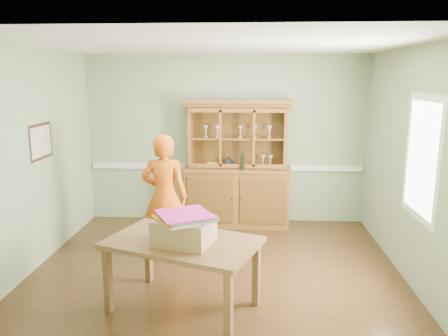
# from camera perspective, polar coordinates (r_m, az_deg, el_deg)

# --- Properties ---
(floor) EXTENTS (4.50, 4.50, 0.00)m
(floor) POSITION_cam_1_polar(r_m,az_deg,el_deg) (5.54, -1.06, -13.26)
(floor) COLOR #4D3018
(floor) RESTS_ON ground
(ceiling) EXTENTS (4.50, 4.50, 0.00)m
(ceiling) POSITION_cam_1_polar(r_m,az_deg,el_deg) (5.03, -1.18, 15.82)
(ceiling) COLOR white
(ceiling) RESTS_ON wall_back
(wall_back) EXTENTS (4.50, 0.00, 4.50)m
(wall_back) POSITION_cam_1_polar(r_m,az_deg,el_deg) (7.08, 0.19, 3.73)
(wall_back) COLOR gray
(wall_back) RESTS_ON floor
(wall_left) EXTENTS (0.00, 4.00, 4.00)m
(wall_left) POSITION_cam_1_polar(r_m,az_deg,el_deg) (5.75, -24.07, 0.78)
(wall_left) COLOR gray
(wall_left) RESTS_ON floor
(wall_right) EXTENTS (0.00, 4.00, 4.00)m
(wall_right) POSITION_cam_1_polar(r_m,az_deg,el_deg) (5.42, 23.31, 0.23)
(wall_right) COLOR gray
(wall_right) RESTS_ON floor
(wall_front) EXTENTS (4.50, 0.00, 4.50)m
(wall_front) POSITION_cam_1_polar(r_m,az_deg,el_deg) (3.19, -4.02, -6.49)
(wall_front) COLOR gray
(wall_front) RESTS_ON floor
(chair_rail) EXTENTS (4.41, 0.05, 0.08)m
(chair_rail) POSITION_cam_1_polar(r_m,az_deg,el_deg) (7.14, 0.17, 0.12)
(chair_rail) COLOR white
(chair_rail) RESTS_ON wall_back
(framed_map) EXTENTS (0.03, 0.60, 0.46)m
(framed_map) POSITION_cam_1_polar(r_m,az_deg,el_deg) (5.97, -22.75, 3.22)
(framed_map) COLOR #352115
(framed_map) RESTS_ON wall_left
(window_panel) EXTENTS (0.03, 0.96, 1.36)m
(window_panel) POSITION_cam_1_polar(r_m,az_deg,el_deg) (5.11, 24.34, 1.20)
(window_panel) COLOR white
(window_panel) RESTS_ON wall_right
(china_hutch) EXTENTS (1.70, 0.56, 2.00)m
(china_hutch) POSITION_cam_1_polar(r_m,az_deg,el_deg) (6.97, 1.72, -1.79)
(china_hutch) COLOR olive
(china_hutch) RESTS_ON floor
(dining_table) EXTENTS (1.70, 1.35, 0.74)m
(dining_table) POSITION_cam_1_polar(r_m,az_deg,el_deg) (4.49, -5.44, -10.41)
(dining_table) COLOR brown
(dining_table) RESTS_ON floor
(cardboard_box) EXTENTS (0.63, 0.56, 0.25)m
(cardboard_box) POSITION_cam_1_polar(r_m,az_deg,el_deg) (4.34, -5.24, -8.19)
(cardboard_box) COLOR #97764E
(cardboard_box) RESTS_ON dining_table
(kite_stack) EXTENTS (0.66, 0.66, 0.06)m
(kite_stack) POSITION_cam_1_polar(r_m,az_deg,el_deg) (4.28, -5.17, -6.30)
(kite_stack) COLOR #BF6DE6
(kite_stack) RESTS_ON cardboard_box
(person) EXTENTS (0.62, 0.43, 1.65)m
(person) POSITION_cam_1_polar(r_m,az_deg,el_deg) (5.72, -7.75, -3.74)
(person) COLOR #E55F0E
(person) RESTS_ON floor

